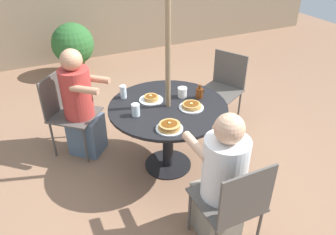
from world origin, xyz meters
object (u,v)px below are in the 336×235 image
(pancake_plate_a, at_px, (191,106))
(pancake_plate_b, at_px, (169,127))
(patio_chair_north, at_px, (67,109))
(diner_east, at_px, (220,184))
(potted_shrub, at_px, (73,46))
(pancake_plate_c, at_px, (151,99))
(syrup_bottle, at_px, (199,93))
(patio_chair_east, at_px, (233,202))
(drinking_glass_a, at_px, (136,110))
(coffee_cup, at_px, (182,92))
(patio_table, at_px, (168,117))
(drinking_glass_b, at_px, (123,92))
(patio_chair_south, at_px, (224,85))
(diner_north, at_px, (81,107))

(pancake_plate_a, relative_size, pancake_plate_b, 1.00)
(patio_chair_north, distance_m, pancake_plate_b, 1.32)
(diner_east, xyz_separation_m, potted_shrub, (-0.37, 3.72, -0.04))
(diner_east, bearing_deg, pancake_plate_c, 95.40)
(potted_shrub, bearing_deg, syrup_bottle, -75.33)
(patio_chair_east, bearing_deg, drinking_glass_a, 107.29)
(potted_shrub, bearing_deg, coffee_cup, -77.74)
(patio_chair_north, bearing_deg, potted_shrub, -151.64)
(patio_table, xyz_separation_m, potted_shrub, (-0.38, 2.78, -0.11))
(pancake_plate_a, xyz_separation_m, coffee_cup, (0.02, 0.23, 0.03))
(pancake_plate_c, distance_m, drinking_glass_b, 0.29)
(patio_chair_south, bearing_deg, pancake_plate_c, 80.37)
(patio_table, xyz_separation_m, pancake_plate_a, (0.18, -0.13, 0.15))
(pancake_plate_b, relative_size, pancake_plate_c, 1.00)
(patio_chair_east, xyz_separation_m, drinking_glass_b, (-0.32, 1.45, 0.28))
(patio_chair_east, bearing_deg, patio_chair_north, 114.58)
(patio_chair_east, xyz_separation_m, pancake_plate_c, (-0.10, 1.28, 0.23))
(patio_chair_north, height_order, pancake_plate_b, patio_chair_north)
(pancake_plate_a, height_order, pancake_plate_c, pancake_plate_c)
(drinking_glass_a, bearing_deg, patio_chair_north, 123.23)
(pancake_plate_a, bearing_deg, coffee_cup, 84.22)
(pancake_plate_b, height_order, pancake_plate_c, pancake_plate_b)
(patio_chair_north, bearing_deg, patio_table, 90.00)
(syrup_bottle, bearing_deg, pancake_plate_c, 161.74)
(diner_north, distance_m, syrup_bottle, 1.24)
(patio_chair_south, relative_size, pancake_plate_c, 3.76)
(drinking_glass_a, bearing_deg, patio_chair_east, -72.98)
(pancake_plate_b, distance_m, drinking_glass_a, 0.38)
(patio_chair_north, xyz_separation_m, syrup_bottle, (1.19, -0.72, 0.27))
(patio_table, relative_size, pancake_plate_a, 4.88)
(pancake_plate_b, bearing_deg, pancake_plate_a, 35.21)
(coffee_cup, height_order, drinking_glass_a, drinking_glass_a)
(diner_north, xyz_separation_m, potted_shrub, (0.33, 2.16, -0.07))
(patio_chair_east, relative_size, drinking_glass_a, 7.73)
(patio_chair_north, relative_size, diner_north, 0.74)
(pancake_plate_c, xyz_separation_m, syrup_bottle, (0.45, -0.15, 0.04))
(diner_east, height_order, drinking_glass_b, diner_east)
(patio_chair_south, distance_m, pancake_plate_b, 1.47)
(coffee_cup, bearing_deg, diner_north, 150.44)
(patio_chair_south, bearing_deg, pancake_plate_a, 101.09)
(patio_chair_east, xyz_separation_m, drinking_glass_a, (-0.33, 1.08, 0.27))
(drinking_glass_a, bearing_deg, pancake_plate_c, 40.97)
(pancake_plate_b, bearing_deg, drinking_glass_b, 103.63)
(patio_table, height_order, pancake_plate_c, pancake_plate_c)
(pancake_plate_a, bearing_deg, patio_table, 143.84)
(diner_north, xyz_separation_m, drinking_glass_a, (0.38, -0.66, 0.22))
(diner_north, relative_size, drinking_glass_b, 9.22)
(coffee_cup, xyz_separation_m, potted_shrub, (-0.58, 2.68, -0.28))
(diner_north, bearing_deg, patio_chair_north, -90.00)
(diner_north, distance_m, diner_east, 1.72)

